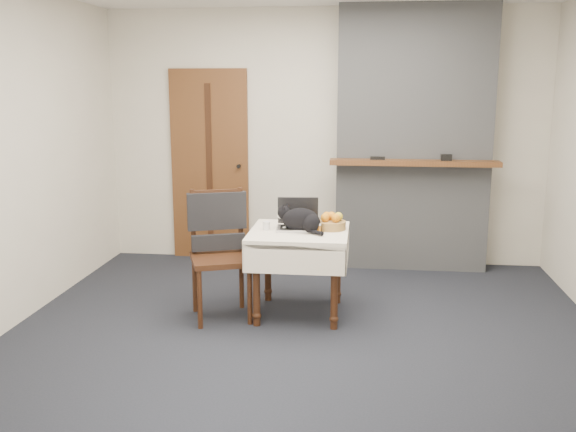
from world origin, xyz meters
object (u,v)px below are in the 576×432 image
Objects in this scene: chair at (219,236)px; pill_bottle at (319,228)px; cream_jar at (266,226)px; door at (210,165)px; laptop at (298,221)px; cat at (302,220)px; side_table at (299,244)px; fruit_basket at (331,222)px.

pill_bottle is at bearing -21.46° from chair.
door is at bearing 117.29° from cream_jar.
chair is at bearing -172.18° from cream_jar.
chair is (-0.62, -0.14, -0.11)m from laptop.
door reaches higher than cat.
side_table is 3.30× the size of fruit_basket.
laptop is at bearing -178.71° from fruit_basket.
cat is 0.29m from cream_jar.
chair is (-0.64, -0.06, 0.07)m from side_table.
door reaches higher than fruit_basket.
door is 1.93m from laptop.
fruit_basket is at bearing -3.36° from laptop.
fruit_basket is (1.37, -1.57, -0.25)m from door.
door is at bearing 124.21° from side_table.
fruit_basket is 0.23× the size of chair.
chair reaches higher than cat.
chair is at bearing -174.25° from side_table.
pill_bottle is 0.33× the size of fruit_basket.
cream_jar is 0.43m from pill_bottle.
side_table is 0.65m from chair.
pill_bottle is (0.14, -0.05, -0.05)m from cat.
chair is at bearing -74.47° from door.
door is 1.81m from chair.
door is at bearing 126.58° from pill_bottle.
laptop is (-0.02, 0.07, 0.17)m from side_table.
fruit_basket is at bearing -11.23° from chair.
cat is at bearing -73.18° from laptop.
door reaches higher than side_table.
fruit_basket is at bearing 17.27° from side_table.
side_table is 1.95× the size of cat.
door is 1.88m from cream_jar.
fruit_basket is (0.23, 0.11, -0.04)m from cat.
laptop reaches higher than fruit_basket.
door reaches higher than cream_jar.
chair is at bearing 178.84° from pill_bottle.
chair reaches higher than laptop.
cat is (0.04, -0.11, 0.03)m from laptop.
cat is at bearing -17.72° from chair.
pill_bottle reaches higher than side_table.
laptop is 0.12m from cat.
cream_jar is 0.39m from chair.
side_table is at bearing 2.73° from cream_jar.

